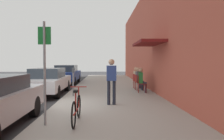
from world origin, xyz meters
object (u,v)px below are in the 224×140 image
parking_meter (73,80)px  seated_patron_0 (142,79)px  parked_car_1 (47,81)px  cafe_chair_0 (141,83)px  cafe_chair_1 (138,81)px  bicycle_0 (77,109)px  seated_patron_1 (139,78)px  pedestrian_standing (111,78)px  seated_patron_2 (137,77)px  street_sign (45,65)px  cafe_chair_2 (136,80)px  parked_car_2 (66,74)px

parking_meter → seated_patron_0: size_ratio=1.02×
parked_car_1 → cafe_chair_0: bearing=-3.7°
parked_car_1 → cafe_chair_1: 4.92m
cafe_chair_1 → bicycle_0: bearing=-112.5°
parked_car_1 → seated_patron_0: seated_patron_0 is taller
seated_patron_1 → pedestrian_standing: size_ratio=0.76×
seated_patron_1 → seated_patron_2: 0.83m
bicycle_0 → seated_patron_0: (2.69, 5.49, 0.34)m
parked_car_1 → seated_patron_2: bearing=15.5°
pedestrian_standing → street_sign: bearing=-124.6°
seated_patron_1 → cafe_chair_2: size_ratio=1.48×
seated_patron_0 → pedestrian_standing: pedestrian_standing is taller
parked_car_1 → street_sign: (1.50, -6.01, 0.92)m
pedestrian_standing → parked_car_2: bearing=109.5°
seated_patron_0 → cafe_chair_1: bearing=94.0°
cafe_chair_1 → seated_patron_2: seated_patron_2 is taller
cafe_chair_2 → bicycle_0: bearing=-110.1°
parked_car_1 → cafe_chair_0: parked_car_1 is taller
parked_car_2 → cafe_chair_1: parked_car_2 is taller
parked_car_2 → seated_patron_1: 7.17m
street_sign → cafe_chair_0: (3.39, 5.69, -1.02)m
seated_patron_1 → seated_patron_2: (-0.00, 0.83, 0.00)m
parked_car_1 → street_sign: street_sign is taller
street_sign → cafe_chair_0: street_sign is taller
pedestrian_standing → seated_patron_1: bearing=67.1°
parked_car_1 → cafe_chair_2: bearing=15.6°
street_sign → seated_patron_1: bearing=62.2°
parking_meter → cafe_chair_1: (3.34, 1.92, -0.26)m
parked_car_2 → seated_patron_0: size_ratio=3.41×
cafe_chair_0 → seated_patron_1: (0.06, 0.86, 0.19)m
seated_patron_2 → seated_patron_1: bearing=-90.0°
seated_patron_1 → parking_meter: bearing=-150.5°
street_sign → cafe_chair_1: (3.39, 6.55, -1.02)m
seated_patron_1 → parked_car_2: bearing=133.7°
parking_meter → seated_patron_0: (3.40, 1.05, -0.07)m
cafe_chair_0 → seated_patron_1: bearing=86.1°
parked_car_1 → seated_patron_0: size_ratio=3.41×
cafe_chair_1 → seated_patron_2: (0.06, 0.84, 0.19)m
seated_patron_1 → pedestrian_standing: bearing=-112.9°
parking_meter → seated_patron_2: (3.40, 2.76, -0.07)m
seated_patron_2 → pedestrian_standing: bearing=-109.3°
cafe_chair_1 → cafe_chair_2: size_ratio=1.00×
cafe_chair_0 → seated_patron_1: size_ratio=0.67×
street_sign → bicycle_0: bearing=14.0°
parking_meter → cafe_chair_2: (3.34, 2.75, -0.26)m
parked_car_1 → seated_patron_0: (4.95, -0.33, 0.10)m
bicycle_0 → pedestrian_standing: bearing=67.1°
street_sign → bicycle_0: 1.40m
seated_patron_2 → pedestrian_standing: size_ratio=0.76×
bicycle_0 → seated_patron_2: 7.68m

